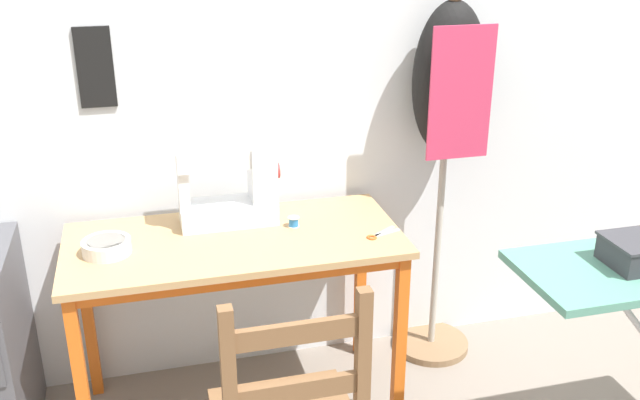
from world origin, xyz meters
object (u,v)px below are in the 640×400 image
Objects in this scene: fabric_bowl at (107,246)px; thread_spool_near_machine at (294,222)px; dress_form at (448,106)px; sewing_machine at (233,187)px; scissors at (378,235)px.

thread_spool_near_machine is (0.64, 0.05, -0.01)m from fabric_bowl.
dress_form reaches higher than thread_spool_near_machine.
fabric_bowl is at bearing -161.69° from sewing_machine.
scissors is 0.09× the size of dress_form.
sewing_machine is 0.54m from scissors.
dress_form is at bearing 3.89° from sewing_machine.
fabric_bowl is at bearing 174.01° from scissors.
sewing_machine is at bearing 18.31° from fabric_bowl.
dress_form is (1.28, 0.20, 0.34)m from fabric_bowl.
dress_form reaches higher than fabric_bowl.
sewing_machine is at bearing -176.11° from dress_form.
thread_spool_near_machine is 0.74m from dress_form.
dress_form reaches higher than sewing_machine.
sewing_machine reaches higher than fabric_bowl.
sewing_machine is 0.24× the size of dress_form.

